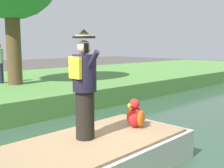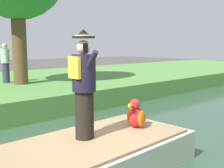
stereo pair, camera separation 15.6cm
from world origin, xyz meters
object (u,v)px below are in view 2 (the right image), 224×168
person_pirate (84,85)px  parrot_plush (136,115)px  person_bystander (5,63)px  boat (80,161)px

person_pirate → parrot_plush: person_pirate is taller
person_pirate → person_bystander: size_ratio=1.16×
parrot_plush → boat: bearing=-91.1°
boat → person_pirate: size_ratio=2.29×
person_bystander → person_pirate: bearing=-12.3°
person_pirate → parrot_plush: (0.17, 1.11, -0.68)m
boat → parrot_plush: bearing=88.9°
person_pirate → boat: bearing=-54.2°
boat → parrot_plush: (0.03, 1.32, 0.55)m
person_bystander → parrot_plush: bearing=-3.9°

